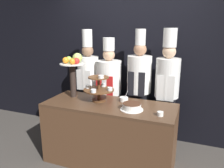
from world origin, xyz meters
name	(u,v)px	position (x,y,z in m)	size (l,w,h in m)	color
wall_back	(131,55)	(0.00, 1.35, 1.40)	(10.00, 0.06, 2.80)	black
buffet_counter	(109,134)	(0.00, 0.35, 0.43)	(1.75, 0.70, 0.87)	brown
tiered_stand	(99,88)	(-0.18, 0.41, 1.06)	(0.42, 0.42, 0.38)	brown
fruit_pedestal	(73,67)	(-0.60, 0.47, 1.31)	(0.35, 0.35, 0.64)	#2D231E
cake_round	(132,107)	(0.34, 0.25, 0.91)	(0.29, 0.29, 0.08)	white
cup_white	(160,114)	(0.70, 0.18, 0.89)	(0.07, 0.07, 0.05)	white
serving_bowl_far	(124,99)	(0.15, 0.53, 0.90)	(0.12, 0.12, 0.16)	white
chef_left	(88,81)	(-0.63, 0.97, 0.99)	(0.35, 0.35, 1.83)	black
chef_center_left	(109,86)	(-0.26, 0.97, 0.93)	(0.40, 0.40, 1.70)	#28282D
chef_center_right	(139,85)	(0.24, 0.97, 1.00)	(0.36, 0.36, 1.84)	black
chef_right	(167,86)	(0.66, 0.97, 1.02)	(0.34, 0.34, 1.85)	black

